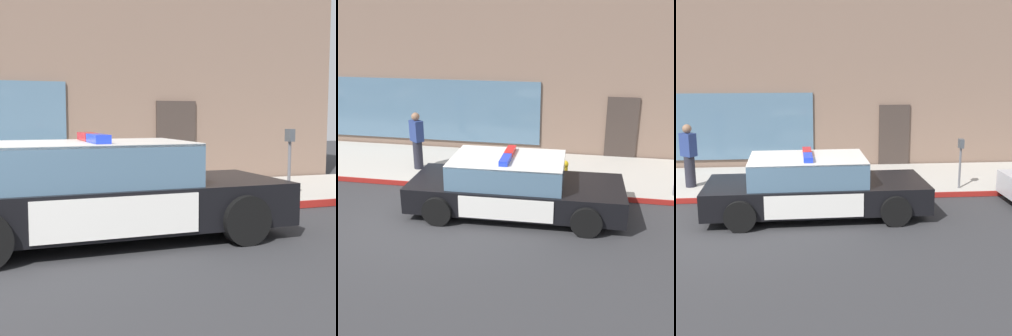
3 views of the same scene
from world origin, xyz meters
TOP-DOWN VIEW (x-y plane):
  - ground at (0.00, 0.00)m, footprint 48.00×48.00m
  - sidewalk at (0.00, 3.77)m, footprint 48.00×3.42m
  - curb_red_paint at (0.00, 2.05)m, footprint 28.80×0.04m
  - storefront_building at (-1.77, 9.68)m, footprint 21.94×8.39m
  - police_cruiser at (2.09, 0.94)m, footprint 5.08×2.23m
  - fire_hydrant at (3.20, 2.53)m, footprint 0.34×0.39m
  - pedestrian_on_sidewalk at (-1.21, 3.16)m, footprint 0.48×0.45m
  - parking_meter at (6.02, 2.39)m, footprint 0.12×0.18m

SIDE VIEW (x-z plane):
  - ground at x=0.00m, z-range 0.00..0.00m
  - sidewalk at x=0.00m, z-range 0.00..0.15m
  - curb_red_paint at x=0.00m, z-range 0.01..0.14m
  - fire_hydrant at x=3.20m, z-range 0.14..0.86m
  - police_cruiser at x=2.09m, z-range -0.07..1.43m
  - pedestrian_on_sidewalk at x=-1.21m, z-range 0.16..1.87m
  - parking_meter at x=6.02m, z-range 0.41..1.75m
  - storefront_building at x=-1.77m, z-range 0.00..9.43m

